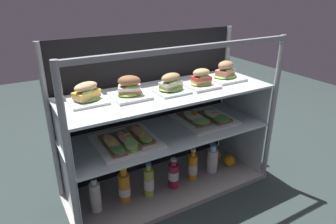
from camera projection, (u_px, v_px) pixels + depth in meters
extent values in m
cube|color=#293533|center=(168.00, 188.00, 1.94)|extent=(6.00, 6.00, 0.02)
cube|color=#A3A19C|center=(168.00, 185.00, 1.93)|extent=(1.27, 0.49, 0.03)
cylinder|color=gray|center=(70.00, 169.00, 1.28)|extent=(0.03, 0.03, 0.96)
cylinder|color=gray|center=(272.00, 113.00, 1.85)|extent=(0.03, 0.03, 0.96)
cylinder|color=gray|center=(51.00, 129.00, 1.64)|extent=(0.03, 0.03, 0.96)
cylinder|color=gray|center=(225.00, 92.00, 2.21)|extent=(0.03, 0.03, 0.96)
cube|color=gray|center=(192.00, 48.00, 1.38)|extent=(1.24, 0.03, 0.03)
cube|color=black|center=(150.00, 105.00, 1.93)|extent=(1.20, 0.01, 0.92)
cube|color=silver|center=(70.00, 189.00, 1.58)|extent=(0.01, 0.42, 0.36)
cube|color=silver|center=(240.00, 137.00, 2.12)|extent=(0.01, 0.42, 0.36)
cube|color=silver|center=(168.00, 133.00, 1.78)|extent=(1.22, 0.44, 0.01)
cube|color=silver|center=(62.00, 137.00, 1.45)|extent=(0.01, 0.42, 0.24)
cube|color=silver|center=(245.00, 96.00, 2.00)|extent=(0.01, 0.42, 0.24)
cube|color=silver|center=(168.00, 92.00, 1.68)|extent=(1.22, 0.44, 0.01)
cube|color=white|center=(87.00, 101.00, 1.52)|extent=(0.19, 0.19, 0.01)
ellipsoid|color=#6FA23E|center=(87.00, 98.00, 1.51)|extent=(0.14, 0.12, 0.02)
cube|color=#EAB782|center=(87.00, 96.00, 1.51)|extent=(0.15, 0.12, 0.02)
cube|color=#F4C54D|center=(86.00, 93.00, 1.50)|extent=(0.15, 0.12, 0.02)
ellipsoid|color=#82BC5E|center=(88.00, 92.00, 1.47)|extent=(0.08, 0.06, 0.02)
ellipsoid|color=tan|center=(86.00, 87.00, 1.49)|extent=(0.15, 0.12, 0.04)
cube|color=white|center=(130.00, 96.00, 1.58)|extent=(0.19, 0.19, 0.02)
ellipsoid|color=#A6D25C|center=(130.00, 93.00, 1.57)|extent=(0.14, 0.12, 0.02)
cube|color=#9A633D|center=(130.00, 91.00, 1.57)|extent=(0.14, 0.12, 0.02)
cube|color=silver|center=(130.00, 88.00, 1.56)|extent=(0.14, 0.12, 0.02)
ellipsoid|color=#66AB3D|center=(132.00, 87.00, 1.53)|extent=(0.07, 0.05, 0.02)
ellipsoid|color=brown|center=(129.00, 81.00, 1.55)|extent=(0.14, 0.12, 0.06)
cube|color=white|center=(171.00, 91.00, 1.66)|extent=(0.18, 0.18, 0.01)
ellipsoid|color=#71B050|center=(171.00, 88.00, 1.66)|extent=(0.14, 0.12, 0.02)
cube|color=tan|center=(171.00, 86.00, 1.65)|extent=(0.13, 0.09, 0.02)
cube|color=beige|center=(171.00, 83.00, 1.64)|extent=(0.13, 0.10, 0.02)
ellipsoid|color=#A0D567|center=(174.00, 82.00, 1.61)|extent=(0.08, 0.04, 0.02)
ellipsoid|color=#A48255|center=(171.00, 77.00, 1.63)|extent=(0.14, 0.10, 0.05)
cube|color=white|center=(201.00, 86.00, 1.75)|extent=(0.18, 0.18, 0.02)
ellipsoid|color=#93B352|center=(201.00, 83.00, 1.74)|extent=(0.13, 0.11, 0.01)
cube|color=tan|center=(201.00, 81.00, 1.74)|extent=(0.11, 0.08, 0.02)
cube|color=red|center=(201.00, 78.00, 1.73)|extent=(0.11, 0.08, 0.02)
ellipsoid|color=#81B757|center=(205.00, 77.00, 1.70)|extent=(0.06, 0.03, 0.01)
ellipsoid|color=tan|center=(201.00, 73.00, 1.72)|extent=(0.11, 0.08, 0.05)
cube|color=white|center=(225.00, 78.00, 1.89)|extent=(0.20, 0.20, 0.02)
ellipsoid|color=#8DC85F|center=(225.00, 76.00, 1.88)|extent=(0.16, 0.13, 0.02)
cube|color=tan|center=(225.00, 74.00, 1.88)|extent=(0.13, 0.11, 0.02)
cube|color=#D47B70|center=(225.00, 71.00, 1.87)|extent=(0.13, 0.11, 0.02)
ellipsoid|color=#98B64A|center=(229.00, 70.00, 1.83)|extent=(0.07, 0.05, 0.01)
ellipsoid|color=#9E7854|center=(226.00, 65.00, 1.85)|extent=(0.14, 0.11, 0.06)
cube|color=white|center=(126.00, 142.00, 1.64)|extent=(0.34, 0.33, 0.02)
cube|color=brown|center=(112.00, 145.00, 1.58)|extent=(0.08, 0.26, 0.02)
ellipsoid|color=#4E8840|center=(117.00, 149.00, 1.51)|extent=(0.08, 0.13, 0.02)
ellipsoid|color=#E2A884|center=(112.00, 142.00, 1.57)|extent=(0.07, 0.21, 0.02)
cylinder|color=#FCD74B|center=(112.00, 142.00, 1.55)|extent=(0.04, 0.04, 0.02)
cube|color=brown|center=(126.00, 141.00, 1.62)|extent=(0.08, 0.25, 0.01)
ellipsoid|color=#90CD62|center=(131.00, 144.00, 1.56)|extent=(0.09, 0.14, 0.04)
ellipsoid|color=#E1978A|center=(126.00, 138.00, 1.61)|extent=(0.07, 0.20, 0.02)
cylinder|color=#F4DB4B|center=(126.00, 134.00, 1.63)|extent=(0.06, 0.06, 0.03)
cube|color=brown|center=(140.00, 135.00, 1.69)|extent=(0.08, 0.25, 0.01)
ellipsoid|color=#88BF4C|center=(146.00, 138.00, 1.63)|extent=(0.10, 0.14, 0.03)
ellipsoid|color=#F29B80|center=(140.00, 132.00, 1.68)|extent=(0.07, 0.20, 0.02)
cylinder|color=#F0D649|center=(142.00, 132.00, 1.66)|extent=(0.06, 0.06, 0.01)
cube|color=white|center=(204.00, 119.00, 1.92)|extent=(0.34, 0.33, 0.01)
cube|color=brown|center=(194.00, 118.00, 1.90)|extent=(0.12, 0.25, 0.01)
ellipsoid|color=#89CC67|center=(201.00, 121.00, 1.84)|extent=(0.11, 0.13, 0.02)
ellipsoid|color=silver|center=(194.00, 116.00, 1.90)|extent=(0.10, 0.20, 0.01)
cylinder|color=orange|center=(194.00, 114.00, 1.91)|extent=(0.06, 0.06, 0.02)
cube|color=brown|center=(214.00, 116.00, 1.93)|extent=(0.12, 0.23, 0.02)
ellipsoid|color=#5E8F45|center=(221.00, 118.00, 1.87)|extent=(0.12, 0.13, 0.03)
ellipsoid|color=#EDEDC8|center=(214.00, 114.00, 1.92)|extent=(0.10, 0.18, 0.02)
cylinder|color=orange|center=(215.00, 112.00, 1.92)|extent=(0.06, 0.06, 0.02)
cylinder|color=white|center=(96.00, 197.00, 1.66)|extent=(0.06, 0.06, 0.18)
cylinder|color=silver|center=(96.00, 197.00, 1.66)|extent=(0.06, 0.06, 0.07)
cylinder|color=white|center=(94.00, 182.00, 1.61)|extent=(0.03, 0.03, 0.03)
cylinder|color=black|center=(93.00, 178.00, 1.61)|extent=(0.04, 0.04, 0.01)
cylinder|color=orange|center=(124.00, 187.00, 1.74)|extent=(0.07, 0.07, 0.17)
cylinder|color=silver|center=(125.00, 191.00, 1.75)|extent=(0.07, 0.07, 0.05)
cylinder|color=orange|center=(123.00, 172.00, 1.70)|extent=(0.04, 0.04, 0.04)
cylinder|color=gold|center=(123.00, 168.00, 1.69)|extent=(0.04, 0.04, 0.01)
cylinder|color=#B4C852|center=(149.00, 182.00, 1.78)|extent=(0.06, 0.06, 0.18)
cylinder|color=white|center=(149.00, 184.00, 1.78)|extent=(0.06, 0.06, 0.07)
cylinder|color=#BEC944|center=(148.00, 167.00, 1.74)|extent=(0.03, 0.03, 0.03)
cylinder|color=#2B69B5|center=(148.00, 164.00, 1.73)|extent=(0.03, 0.03, 0.02)
cylinder|color=maroon|center=(173.00, 176.00, 1.86)|extent=(0.06, 0.06, 0.16)
cylinder|color=silver|center=(173.00, 175.00, 1.85)|extent=(0.07, 0.07, 0.06)
cylinder|color=#9F2A47|center=(174.00, 163.00, 1.82)|extent=(0.03, 0.03, 0.03)
cylinder|color=silver|center=(174.00, 160.00, 1.81)|extent=(0.04, 0.04, 0.01)
cylinder|color=orange|center=(193.00, 167.00, 1.94)|extent=(0.06, 0.06, 0.16)
cylinder|color=silver|center=(193.00, 169.00, 1.95)|extent=(0.06, 0.06, 0.07)
cylinder|color=orange|center=(193.00, 154.00, 1.90)|extent=(0.03, 0.03, 0.04)
cylinder|color=silver|center=(193.00, 150.00, 1.89)|extent=(0.03, 0.03, 0.01)
cylinder|color=white|center=(212.00, 161.00, 2.02)|extent=(0.07, 0.07, 0.16)
cylinder|color=silver|center=(212.00, 161.00, 2.02)|extent=(0.07, 0.07, 0.05)
cylinder|color=white|center=(213.00, 148.00, 1.98)|extent=(0.04, 0.04, 0.04)
cylinder|color=#2E72B3|center=(213.00, 145.00, 1.97)|extent=(0.04, 0.04, 0.01)
sphere|color=orange|center=(229.00, 160.00, 2.10)|extent=(0.08, 0.08, 0.08)
sphere|color=orange|center=(216.00, 156.00, 2.17)|extent=(0.07, 0.07, 0.07)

